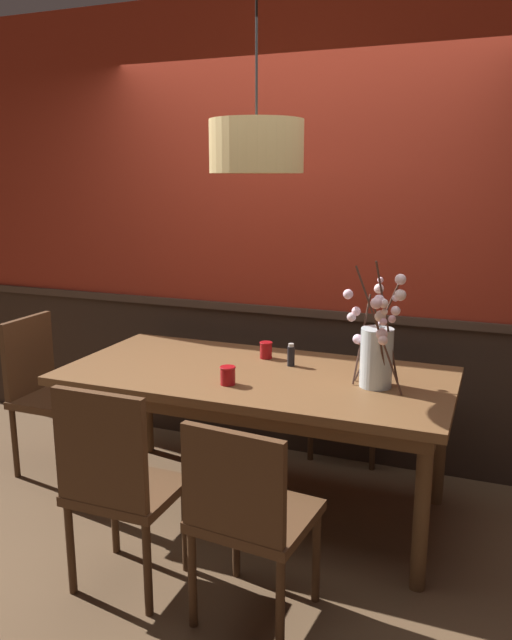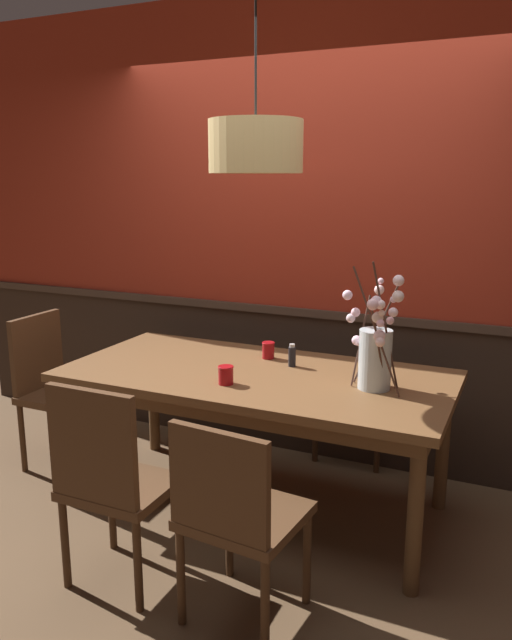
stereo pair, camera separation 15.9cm
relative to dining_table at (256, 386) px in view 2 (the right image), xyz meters
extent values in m
plane|color=brown|center=(0.00, 0.00, -0.70)|extent=(24.00, 24.00, 0.00)
cube|color=#2D2119|center=(0.00, 0.82, -0.23)|extent=(5.39, 0.12, 0.93)
cube|color=#3E2E24|center=(0.00, 0.81, 0.26)|extent=(5.39, 0.14, 0.05)
cube|color=maroon|center=(0.00, 0.82, 1.21)|extent=(5.39, 0.12, 1.94)
cube|color=brown|center=(0.00, 0.00, 0.06)|extent=(2.04, 0.99, 0.05)
cube|color=brown|center=(0.00, 0.00, 0.00)|extent=(1.93, 0.88, 0.08)
cylinder|color=brown|center=(-0.93, -0.40, -0.33)|extent=(0.07, 0.07, 0.73)
cylinder|color=brown|center=(0.93, -0.40, -0.33)|extent=(0.07, 0.07, 0.73)
cylinder|color=brown|center=(-0.93, 0.40, -0.33)|extent=(0.07, 0.07, 0.73)
cylinder|color=brown|center=(0.93, 0.40, -0.33)|extent=(0.07, 0.07, 0.73)
cube|color=#4C301C|center=(-1.31, -0.02, -0.23)|extent=(0.41, 0.44, 0.04)
cube|color=#4C301C|center=(-1.49, -0.02, 0.02)|extent=(0.04, 0.41, 0.47)
cylinder|color=#412917|center=(-1.14, 0.16, -0.48)|extent=(0.04, 0.04, 0.44)
cylinder|color=#412917|center=(-1.14, -0.21, -0.48)|extent=(0.04, 0.04, 0.44)
cylinder|color=#412917|center=(-1.49, 0.16, -0.48)|extent=(0.04, 0.04, 0.44)
cylinder|color=#412917|center=(-1.48, -0.21, -0.48)|extent=(0.04, 0.04, 0.44)
cube|color=#4C301C|center=(0.31, 0.85, -0.25)|extent=(0.46, 0.42, 0.04)
cube|color=#4C301C|center=(0.31, 1.04, -0.02)|extent=(0.44, 0.04, 0.41)
cylinder|color=#412917|center=(0.51, 0.68, -0.49)|extent=(0.04, 0.04, 0.42)
cylinder|color=#412917|center=(0.11, 0.67, -0.49)|extent=(0.04, 0.04, 0.42)
cylinder|color=#412917|center=(0.51, 1.03, -0.49)|extent=(0.04, 0.04, 0.42)
cylinder|color=#412917|center=(0.11, 1.02, -0.49)|extent=(0.04, 0.04, 0.42)
cube|color=#4C301C|center=(-0.28, -0.83, -0.25)|extent=(0.45, 0.39, 0.04)
cube|color=#4C301C|center=(-0.28, -1.00, 0.02)|extent=(0.42, 0.04, 0.49)
cylinder|color=#412917|center=(-0.47, -0.66, -0.48)|extent=(0.04, 0.04, 0.43)
cylinder|color=#412917|center=(-0.09, -0.66, -0.48)|extent=(0.04, 0.04, 0.43)
cylinder|color=#412917|center=(-0.47, -0.99, -0.48)|extent=(0.04, 0.04, 0.43)
cylinder|color=#412917|center=(-0.09, -0.99, -0.48)|extent=(0.04, 0.04, 0.43)
cube|color=#4C301C|center=(0.32, -0.82, -0.25)|extent=(0.49, 0.47, 0.04)
cube|color=#4C301C|center=(0.30, -1.01, -0.02)|extent=(0.43, 0.07, 0.42)
cylinder|color=#412917|center=(0.15, -0.62, -0.48)|extent=(0.04, 0.04, 0.43)
cylinder|color=#412917|center=(0.53, -0.65, -0.48)|extent=(0.04, 0.04, 0.43)
cylinder|color=#412917|center=(0.11, -0.98, -0.48)|extent=(0.04, 0.04, 0.43)
cylinder|color=#412917|center=(0.50, -1.02, -0.48)|extent=(0.04, 0.04, 0.43)
cylinder|color=silver|center=(0.63, 0.00, 0.23)|extent=(0.16, 0.16, 0.29)
cylinder|color=silver|center=(0.63, 0.00, 0.12)|extent=(0.14, 0.14, 0.06)
cylinder|color=#472D23|center=(0.66, -0.09, 0.39)|extent=(0.25, 0.02, 0.61)
sphere|color=white|center=(0.65, -0.12, 0.54)|extent=(0.05, 0.05, 0.05)
sphere|color=white|center=(0.68, -0.12, 0.52)|extent=(0.05, 0.05, 0.05)
sphere|color=#FFC9D6|center=(0.65, -0.17, 0.53)|extent=(0.05, 0.05, 0.05)
cylinder|color=#472D23|center=(0.67, -0.07, 0.30)|extent=(0.08, 0.10, 0.43)
sphere|color=#FFC4E2|center=(0.68, -0.12, 0.44)|extent=(0.04, 0.04, 0.04)
sphere|color=#FFD1D5|center=(0.67, -0.09, 0.37)|extent=(0.06, 0.06, 0.06)
sphere|color=#F7DCD2|center=(0.66, -0.10, 0.46)|extent=(0.05, 0.05, 0.05)
sphere|color=white|center=(0.73, -0.08, 0.49)|extent=(0.04, 0.04, 0.04)
sphere|color=#FDD3D2|center=(0.68, -0.11, 0.35)|extent=(0.05, 0.05, 0.05)
sphere|color=#FFDBD1|center=(0.68, -0.12, 0.48)|extent=(0.03, 0.03, 0.03)
cylinder|color=#472D23|center=(0.62, 0.07, 0.36)|extent=(0.21, 0.07, 0.54)
sphere|color=white|center=(0.63, 0.10, 0.38)|extent=(0.04, 0.04, 0.04)
sphere|color=#FED2D1|center=(0.60, 0.15, 0.54)|extent=(0.05, 0.05, 0.05)
sphere|color=#FCC5DA|center=(0.61, 0.17, 0.58)|extent=(0.03, 0.03, 0.03)
cylinder|color=#472D23|center=(0.69, -0.05, 0.40)|extent=(0.11, 0.19, 0.64)
sphere|color=#FFCDE1|center=(0.71, -0.04, 0.44)|extent=(0.04, 0.04, 0.04)
sphere|color=#F5D4D0|center=(0.74, -0.06, 0.56)|extent=(0.05, 0.05, 0.05)
sphere|color=white|center=(0.74, -0.05, 0.63)|extent=(0.05, 0.05, 0.05)
sphere|color=white|center=(0.72, -0.05, 0.54)|extent=(0.03, 0.03, 0.03)
cylinder|color=#472D23|center=(0.55, 0.04, 0.30)|extent=(0.06, 0.14, 0.44)
sphere|color=#F5CBE2|center=(0.47, 0.06, 0.52)|extent=(0.05, 0.05, 0.05)
sphere|color=#FBCEE5|center=(0.53, 0.04, 0.30)|extent=(0.05, 0.05, 0.05)
sphere|color=silver|center=(0.49, 0.05, 0.41)|extent=(0.05, 0.05, 0.05)
sphere|color=#FFC8D9|center=(0.51, 0.07, 0.44)|extent=(0.05, 0.05, 0.05)
sphere|color=#FFD2DA|center=(0.53, 0.07, 0.29)|extent=(0.05, 0.05, 0.05)
cylinder|color=#9E0F14|center=(-0.05, -0.24, 0.13)|extent=(0.08, 0.08, 0.09)
torus|color=red|center=(-0.05, -0.24, 0.17)|extent=(0.08, 0.08, 0.01)
cylinder|color=silver|center=(-0.05, -0.24, 0.11)|extent=(0.05, 0.05, 0.05)
cylinder|color=#9E0F14|center=(-0.04, 0.26, 0.13)|extent=(0.07, 0.07, 0.10)
torus|color=red|center=(-0.04, 0.26, 0.17)|extent=(0.07, 0.07, 0.01)
cylinder|color=silver|center=(-0.04, 0.26, 0.11)|extent=(0.05, 0.05, 0.05)
cylinder|color=black|center=(0.14, 0.17, 0.13)|extent=(0.04, 0.04, 0.11)
cylinder|color=beige|center=(0.14, 0.17, 0.20)|extent=(0.03, 0.03, 0.02)
cylinder|color=tan|center=(0.03, -0.07, 1.23)|extent=(0.45, 0.45, 0.25)
sphere|color=#F9EAB7|center=(0.03, -0.07, 1.19)|extent=(0.14, 0.14, 0.14)
cylinder|color=black|center=(0.03, -0.07, 1.77)|extent=(0.01, 0.01, 0.82)
camera|label=1|loc=(1.16, -2.94, 1.09)|focal=35.07mm
camera|label=2|loc=(1.31, -2.88, 1.09)|focal=35.07mm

